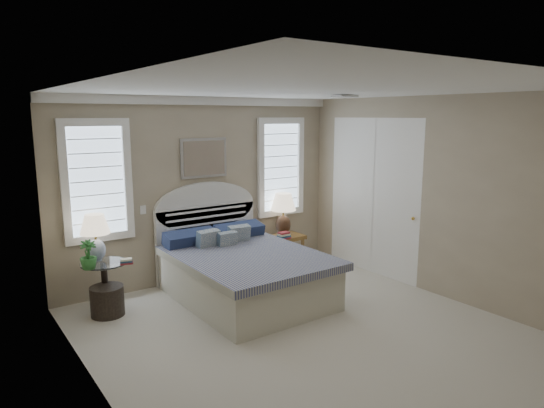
{
  "coord_description": "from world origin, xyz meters",
  "views": [
    {
      "loc": [
        -3.3,
        -3.9,
        2.43
      ],
      "look_at": [
        0.18,
        1.0,
        1.33
      ],
      "focal_mm": 32.0,
      "sensor_mm": 36.0,
      "label": 1
    }
  ],
  "objects_px": {
    "floor_pot": "(107,301)",
    "bed": "(241,269)",
    "side_table_left": "(105,281)",
    "lamp_left": "(95,232)",
    "nightstand_right": "(287,244)",
    "lamp_right": "(283,209)"
  },
  "relations": [
    {
      "from": "floor_pot",
      "to": "bed",
      "type": "bearing_deg",
      "value": -14.24
    },
    {
      "from": "floor_pot",
      "to": "lamp_left",
      "type": "distance_m",
      "value": 0.87
    },
    {
      "from": "floor_pot",
      "to": "nightstand_right",
      "type": "bearing_deg",
      "value": 5.1
    },
    {
      "from": "bed",
      "to": "lamp_left",
      "type": "height_order",
      "value": "bed"
    },
    {
      "from": "nightstand_right",
      "to": "lamp_left",
      "type": "bearing_deg",
      "value": 179.32
    },
    {
      "from": "side_table_left",
      "to": "nightstand_right",
      "type": "bearing_deg",
      "value": 1.94
    },
    {
      "from": "nightstand_right",
      "to": "floor_pot",
      "type": "bearing_deg",
      "value": -174.9
    },
    {
      "from": "bed",
      "to": "side_table_left",
      "type": "bearing_deg",
      "value": 160.26
    },
    {
      "from": "bed",
      "to": "lamp_right",
      "type": "xyz_separation_m",
      "value": [
        1.31,
        0.82,
        0.56
      ]
    },
    {
      "from": "floor_pot",
      "to": "lamp_right",
      "type": "distance_m",
      "value": 3.11
    },
    {
      "from": "nightstand_right",
      "to": "lamp_left",
      "type": "xyz_separation_m",
      "value": [
        -2.99,
        0.04,
        0.61
      ]
    },
    {
      "from": "bed",
      "to": "lamp_left",
      "type": "relative_size",
      "value": 3.78
    },
    {
      "from": "nightstand_right",
      "to": "lamp_left",
      "type": "height_order",
      "value": "lamp_left"
    },
    {
      "from": "bed",
      "to": "floor_pot",
      "type": "bearing_deg",
      "value": 165.76
    },
    {
      "from": "nightstand_right",
      "to": "lamp_right",
      "type": "xyz_separation_m",
      "value": [
        0.01,
        0.13,
        0.56
      ]
    },
    {
      "from": "lamp_left",
      "to": "nightstand_right",
      "type": "bearing_deg",
      "value": -0.68
    },
    {
      "from": "side_table_left",
      "to": "floor_pot",
      "type": "distance_m",
      "value": 0.26
    },
    {
      "from": "nightstand_right",
      "to": "lamp_right",
      "type": "relative_size",
      "value": 0.79
    },
    {
      "from": "side_table_left",
      "to": "nightstand_right",
      "type": "relative_size",
      "value": 1.19
    },
    {
      "from": "side_table_left",
      "to": "floor_pot",
      "type": "bearing_deg",
      "value": -100.29
    },
    {
      "from": "side_table_left",
      "to": "lamp_left",
      "type": "relative_size",
      "value": 1.05
    },
    {
      "from": "side_table_left",
      "to": "lamp_left",
      "type": "bearing_deg",
      "value": 106.51
    }
  ]
}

